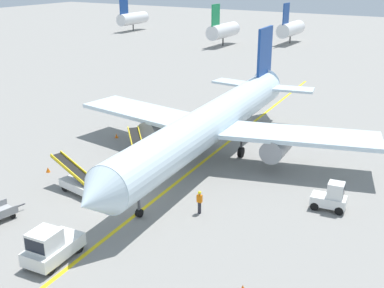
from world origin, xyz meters
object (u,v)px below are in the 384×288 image
at_px(safety_cone_nose_left, 48,170).
at_px(belt_loader_aft_hold, 138,156).
at_px(pushback_tug, 51,246).
at_px(safety_cone_nose_right, 243,288).
at_px(baggage_tug_near_wing, 331,198).
at_px(ground_crew_marshaller, 200,201).
at_px(belt_loader_forward_hold, 81,183).
at_px(safety_cone_wingtip_left, 116,136).
at_px(airliner, 212,122).

bearing_deg(safety_cone_nose_left, belt_loader_aft_hold, 43.64).
relative_size(pushback_tug, safety_cone_nose_right, 8.50).
distance_m(baggage_tug_near_wing, belt_loader_aft_hold, 16.64).
relative_size(belt_loader_aft_hold, ground_crew_marshaller, 2.60).
xyz_separation_m(belt_loader_forward_hold, safety_cone_wingtip_left, (-5.75, 11.22, -0.56)).
height_order(airliner, safety_cone_wingtip_left, airliner).
xyz_separation_m(airliner, belt_loader_aft_hold, (-4.80, -4.48, -2.64)).
distance_m(safety_cone_nose_left, safety_cone_nose_right, 21.72).
xyz_separation_m(ground_crew_marshaller, safety_cone_nose_right, (6.36, -6.43, -0.69)).
bearing_deg(ground_crew_marshaller, safety_cone_nose_left, -179.02).
relative_size(safety_cone_nose_left, safety_cone_wingtip_left, 1.00).
xyz_separation_m(ground_crew_marshaller, safety_cone_wingtip_left, (-15.07, 9.44, -0.69)).
bearing_deg(safety_cone_nose_right, safety_cone_wingtip_left, 143.47).
xyz_separation_m(pushback_tug, belt_loader_forward_hold, (-4.88, 7.75, -0.22)).
relative_size(ground_crew_marshaller, safety_cone_nose_left, 3.86).
xyz_separation_m(belt_loader_forward_hold, safety_cone_nose_left, (-5.15, 1.53, -0.56)).
xyz_separation_m(pushback_tug, safety_cone_wingtip_left, (-10.64, 18.97, -0.77)).
height_order(pushback_tug, ground_crew_marshaller, pushback_tug).
height_order(pushback_tug, baggage_tug_near_wing, pushback_tug).
distance_m(pushback_tug, safety_cone_wingtip_left, 21.76).
bearing_deg(safety_cone_wingtip_left, pushback_tug, -60.72).
distance_m(belt_loader_forward_hold, ground_crew_marshaller, 9.48).
bearing_deg(baggage_tug_near_wing, pushback_tug, -129.34).
bearing_deg(ground_crew_marshaller, airliner, 113.84).
xyz_separation_m(airliner, safety_cone_nose_left, (-10.28, -9.71, -3.20)).
bearing_deg(safety_cone_wingtip_left, belt_loader_forward_hold, -62.86).
bearing_deg(safety_cone_wingtip_left, belt_loader_aft_hold, -36.25).
bearing_deg(safety_cone_nose_right, airliner, 123.55).
relative_size(airliner, belt_loader_aft_hold, 7.99).
xyz_separation_m(safety_cone_nose_right, safety_cone_wingtip_left, (-21.42, 15.87, 0.00)).
height_order(belt_loader_forward_hold, ground_crew_marshaller, belt_loader_forward_hold).
bearing_deg(belt_loader_forward_hold, belt_loader_aft_hold, 87.18).
height_order(belt_loader_forward_hold, safety_cone_wingtip_left, belt_loader_forward_hold).
distance_m(safety_cone_nose_left, safety_cone_wingtip_left, 9.71).
relative_size(belt_loader_aft_hold, safety_cone_wingtip_left, 10.05).
bearing_deg(belt_loader_aft_hold, safety_cone_wingtip_left, 143.75).
distance_m(airliner, baggage_tug_near_wing, 12.82).
bearing_deg(belt_loader_forward_hold, ground_crew_marshaller, 10.82).
xyz_separation_m(belt_loader_forward_hold, safety_cone_nose_right, (15.67, -4.65, -0.56)).
xyz_separation_m(airliner, safety_cone_wingtip_left, (-10.88, -0.02, -3.20)).
distance_m(airliner, safety_cone_nose_right, 19.33).
bearing_deg(safety_cone_nose_right, belt_loader_forward_hold, 163.48).
distance_m(pushback_tug, baggage_tug_near_wing, 19.07).
xyz_separation_m(pushback_tug, safety_cone_nose_right, (10.79, 3.10, -0.77)).
distance_m(belt_loader_aft_hold, ground_crew_marshaller, 10.27).
height_order(belt_loader_forward_hold, safety_cone_nose_left, belt_loader_forward_hold).
bearing_deg(pushback_tug, safety_cone_nose_right, 16.04).
relative_size(airliner, baggage_tug_near_wing, 13.93).
relative_size(airliner, safety_cone_wingtip_left, 80.31).
height_order(belt_loader_aft_hold, safety_cone_nose_left, belt_loader_aft_hold).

